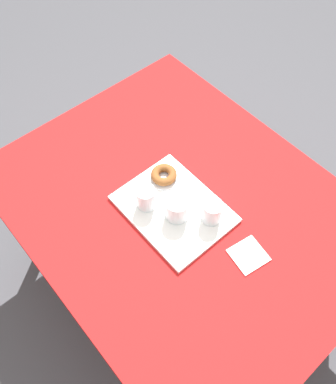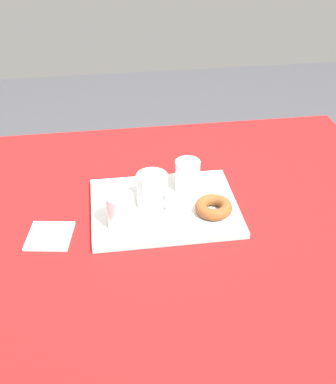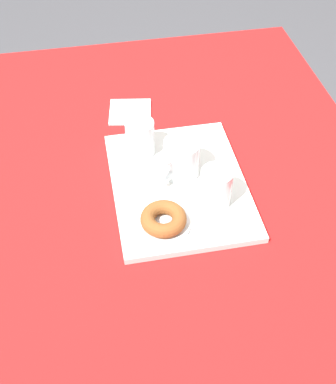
{
  "view_description": "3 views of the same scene",
  "coord_description": "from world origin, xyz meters",
  "px_view_note": "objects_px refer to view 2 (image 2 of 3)",
  "views": [
    {
      "loc": [
        0.57,
        -0.56,
        2.03
      ],
      "look_at": [
        -0.05,
        -0.03,
        0.78
      ],
      "focal_mm": 37.57,
      "sensor_mm": 36.0,
      "label": 1
    },
    {
      "loc": [
        0.14,
        1.04,
        1.55
      ],
      "look_at": [
        -0.01,
        -0.06,
        0.78
      ],
      "focal_mm": 45.49,
      "sensor_mm": 36.0,
      "label": 2
    },
    {
      "loc": [
        -0.83,
        0.14,
        1.6
      ],
      "look_at": [
        -0.04,
        -0.01,
        0.76
      ],
      "focal_mm": 47.48,
      "sensor_mm": 36.0,
      "label": 3
    }
  ],
  "objects_px": {
    "tea_mug_left": "(153,191)",
    "paper_napkin": "(50,236)",
    "dining_table": "(166,240)",
    "water_glass_near": "(121,213)",
    "donut_plate_left": "(213,213)",
    "water_glass_far": "(187,177)",
    "sugar_donut_left": "(214,207)",
    "serving_tray": "(164,207)"
  },
  "relations": [
    {
      "from": "tea_mug_left",
      "to": "paper_napkin",
      "type": "height_order",
      "value": "tea_mug_left"
    },
    {
      "from": "dining_table",
      "to": "water_glass_near",
      "type": "height_order",
      "value": "water_glass_near"
    },
    {
      "from": "dining_table",
      "to": "donut_plate_left",
      "type": "bearing_deg",
      "value": 171.0
    },
    {
      "from": "water_glass_far",
      "to": "donut_plate_left",
      "type": "height_order",
      "value": "water_glass_far"
    },
    {
      "from": "water_glass_near",
      "to": "donut_plate_left",
      "type": "height_order",
      "value": "water_glass_near"
    },
    {
      "from": "dining_table",
      "to": "paper_napkin",
      "type": "relative_size",
      "value": 12.13
    },
    {
      "from": "dining_table",
      "to": "paper_napkin",
      "type": "height_order",
      "value": "paper_napkin"
    },
    {
      "from": "tea_mug_left",
      "to": "paper_napkin",
      "type": "relative_size",
      "value": 0.97
    },
    {
      "from": "sugar_donut_left",
      "to": "water_glass_far",
      "type": "bearing_deg",
      "value": -68.88
    },
    {
      "from": "tea_mug_left",
      "to": "sugar_donut_left",
      "type": "distance_m",
      "value": 0.17
    },
    {
      "from": "serving_tray",
      "to": "sugar_donut_left",
      "type": "bearing_deg",
      "value": 154.79
    },
    {
      "from": "serving_tray",
      "to": "tea_mug_left",
      "type": "bearing_deg",
      "value": -19.74
    },
    {
      "from": "dining_table",
      "to": "water_glass_far",
      "type": "height_order",
      "value": "water_glass_far"
    },
    {
      "from": "tea_mug_left",
      "to": "sugar_donut_left",
      "type": "height_order",
      "value": "tea_mug_left"
    },
    {
      "from": "water_glass_near",
      "to": "water_glass_far",
      "type": "bearing_deg",
      "value": -144.86
    },
    {
      "from": "water_glass_near",
      "to": "water_glass_far",
      "type": "height_order",
      "value": "same"
    },
    {
      "from": "donut_plate_left",
      "to": "sugar_donut_left",
      "type": "height_order",
      "value": "sugar_donut_left"
    },
    {
      "from": "dining_table",
      "to": "serving_tray",
      "type": "bearing_deg",
      "value": -88.13
    },
    {
      "from": "sugar_donut_left",
      "to": "tea_mug_left",
      "type": "bearing_deg",
      "value": -24.22
    },
    {
      "from": "dining_table",
      "to": "sugar_donut_left",
      "type": "xyz_separation_m",
      "value": [
        -0.13,
        0.02,
        0.12
      ]
    },
    {
      "from": "water_glass_far",
      "to": "donut_plate_left",
      "type": "bearing_deg",
      "value": 111.12
    },
    {
      "from": "paper_napkin",
      "to": "water_glass_near",
      "type": "bearing_deg",
      "value": -179.4
    },
    {
      "from": "dining_table",
      "to": "paper_napkin",
      "type": "xyz_separation_m",
      "value": [
        0.31,
        0.03,
        0.08
      ]
    },
    {
      "from": "donut_plate_left",
      "to": "water_glass_near",
      "type": "bearing_deg",
      "value": 2.98
    },
    {
      "from": "dining_table",
      "to": "serving_tray",
      "type": "relative_size",
      "value": 3.45
    },
    {
      "from": "water_glass_near",
      "to": "water_glass_far",
      "type": "relative_size",
      "value": 1.0
    },
    {
      "from": "tea_mug_left",
      "to": "sugar_donut_left",
      "type": "bearing_deg",
      "value": 155.78
    },
    {
      "from": "tea_mug_left",
      "to": "donut_plate_left",
      "type": "height_order",
      "value": "tea_mug_left"
    },
    {
      "from": "serving_tray",
      "to": "water_glass_near",
      "type": "bearing_deg",
      "value": 30.77
    },
    {
      "from": "serving_tray",
      "to": "water_glass_far",
      "type": "height_order",
      "value": "water_glass_far"
    },
    {
      "from": "water_glass_near",
      "to": "paper_napkin",
      "type": "distance_m",
      "value": 0.2
    },
    {
      "from": "water_glass_near",
      "to": "paper_napkin",
      "type": "relative_size",
      "value": 0.81
    },
    {
      "from": "serving_tray",
      "to": "donut_plate_left",
      "type": "height_order",
      "value": "donut_plate_left"
    },
    {
      "from": "dining_table",
      "to": "tea_mug_left",
      "type": "xyz_separation_m",
      "value": [
        0.03,
        -0.05,
        0.14
      ]
    },
    {
      "from": "serving_tray",
      "to": "paper_napkin",
      "type": "distance_m",
      "value": 0.32
    },
    {
      "from": "paper_napkin",
      "to": "serving_tray",
      "type": "bearing_deg",
      "value": -166.44
    },
    {
      "from": "serving_tray",
      "to": "tea_mug_left",
      "type": "relative_size",
      "value": 3.62
    },
    {
      "from": "dining_table",
      "to": "tea_mug_left",
      "type": "height_order",
      "value": "tea_mug_left"
    },
    {
      "from": "serving_tray",
      "to": "water_glass_near",
      "type": "relative_size",
      "value": 4.34
    },
    {
      "from": "sugar_donut_left",
      "to": "paper_napkin",
      "type": "relative_size",
      "value": 0.88
    },
    {
      "from": "water_glass_near",
      "to": "paper_napkin",
      "type": "bearing_deg",
      "value": 0.6
    },
    {
      "from": "serving_tray",
      "to": "donut_plate_left",
      "type": "distance_m",
      "value": 0.14
    }
  ]
}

